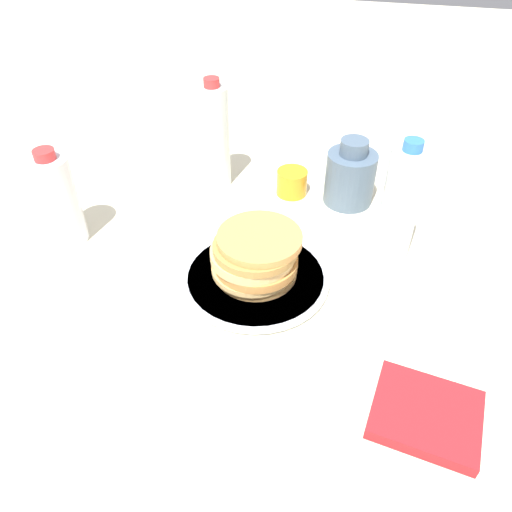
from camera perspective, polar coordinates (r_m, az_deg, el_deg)
ground_plane at (r=0.89m, az=1.20°, el=-2.98°), size 4.00×4.00×0.00m
plate at (r=0.89m, az=-0.00°, el=-2.31°), size 0.26×0.26×0.01m
pancake_stack at (r=0.86m, az=-0.07°, el=0.01°), size 0.16×0.16×0.09m
juice_glass at (r=1.10m, az=4.12°, el=8.38°), size 0.07×0.07×0.06m
cream_jug at (r=1.08m, az=10.72°, el=8.99°), size 0.10×0.10×0.14m
water_bottle_near at (r=1.10m, az=-4.74°, el=13.44°), size 0.07×0.07×0.24m
water_bottle_mid at (r=0.90m, az=16.06°, el=5.33°), size 0.06×0.06×0.24m
water_bottle_far at (r=1.00m, az=-21.67°, el=5.94°), size 0.07×0.07×0.19m
napkin at (r=0.74m, az=18.82°, el=-16.76°), size 0.16×0.14×0.02m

